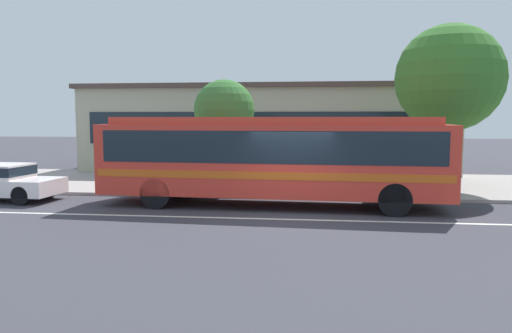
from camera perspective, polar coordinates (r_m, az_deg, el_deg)
name	(u,v)px	position (r m, az deg, el deg)	size (l,w,h in m)	color
ground_plane	(290,214)	(14.98, 4.03, -5.55)	(120.00, 120.00, 0.00)	#3A3941
sidewalk_slab	(298,183)	(21.57, 4.90, -1.98)	(60.00, 8.00, 0.12)	#A09592
lane_stripe_center	(289,219)	(14.20, 3.87, -6.16)	(56.00, 0.16, 0.01)	silver
transit_bus	(272,155)	(16.13, 1.92, 1.39)	(11.39, 3.11, 2.95)	red
pedestrian_waiting_near_sign	(386,169)	(18.36, 14.86, -0.24)	(0.34, 0.34, 1.65)	#343131
pedestrian_walking_along_curb	(264,163)	(19.52, 0.90, 0.38)	(0.39, 0.39, 1.71)	slate
bus_stop_sign	(398,152)	(18.46, 16.17, 1.69)	(0.17, 0.43, 2.47)	gray
street_tree_near_stop	(224,111)	(19.94, -3.70, 6.45)	(2.46, 2.46, 4.35)	brown
street_tree_mid_block	(449,79)	(20.73, 21.59, 9.51)	(4.16, 4.16, 6.42)	brown
station_building	(269,128)	(28.53, 1.56, 4.47)	(19.58, 9.29, 4.67)	#A2A38B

